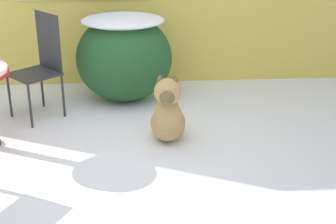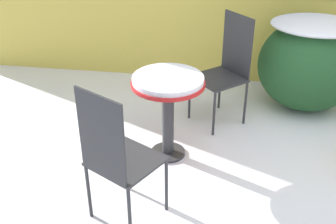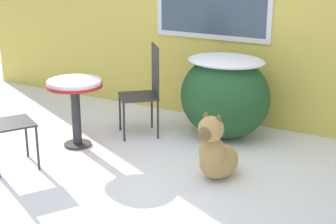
% 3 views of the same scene
% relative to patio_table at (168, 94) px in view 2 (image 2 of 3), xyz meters
% --- Properties ---
extents(ground_plane, '(16.00, 16.00, 0.00)m').
position_rel_patio_table_xyz_m(ground_plane, '(1.12, -0.55, -0.59)').
color(ground_plane, white).
extents(shrub_left, '(1.03, 0.83, 0.95)m').
position_rel_patio_table_xyz_m(shrub_left, '(1.27, 1.05, -0.08)').
color(shrub_left, '#235128').
rests_on(shrub_left, ground_plane).
extents(patio_table, '(0.60, 0.60, 0.74)m').
position_rel_patio_table_xyz_m(patio_table, '(0.00, 0.00, 0.00)').
color(patio_table, '#2D2D30').
rests_on(patio_table, ground_plane).
extents(patio_chair_near_table, '(0.59, 0.59, 1.04)m').
position_rel_patio_table_xyz_m(patio_chair_near_table, '(0.45, 0.69, -0.03)').
color(patio_chair_near_table, '#2D2D30').
rests_on(patio_chair_near_table, ground_plane).
extents(patio_chair_far_side, '(0.57, 0.57, 1.04)m').
position_rel_patio_table_xyz_m(patio_chair_far_side, '(-0.21, -0.85, -0.03)').
color(patio_chair_far_side, '#2D2D30').
rests_on(patio_chair_far_side, ground_plane).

